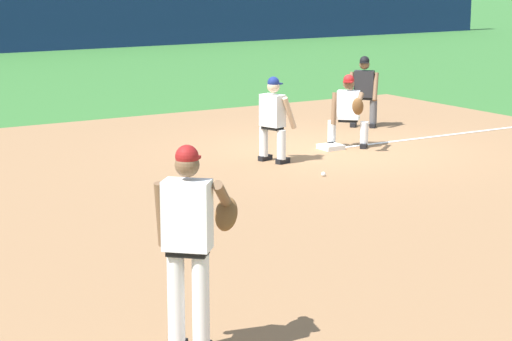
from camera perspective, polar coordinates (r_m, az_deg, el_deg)
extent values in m
plane|color=#336B2D|center=(18.13, 4.29, 1.21)|extent=(160.00, 160.00, 0.00)
cube|color=#936B47|center=(13.39, 1.66, -2.61)|extent=(18.00, 18.00, 0.01)
cube|color=white|center=(18.12, 4.29, 1.35)|extent=(0.38, 0.38, 0.09)
sphere|color=white|center=(15.85, 3.87, -0.21)|extent=(0.07, 0.07, 0.07)
cylinder|color=white|center=(8.69, -4.59, -7.38)|extent=(0.15, 0.15, 0.84)
cylinder|color=white|center=(8.63, -3.17, -7.49)|extent=(0.15, 0.15, 0.84)
cube|color=black|center=(8.52, -3.92, -4.64)|extent=(0.39, 0.38, 0.06)
cube|color=white|center=(8.44, -3.95, -2.56)|extent=(0.46, 0.45, 0.60)
sphere|color=brown|center=(8.36, -3.96, 0.33)|extent=(0.21, 0.21, 0.21)
sphere|color=maroon|center=(8.35, -3.97, 0.80)|extent=(0.20, 0.20, 0.20)
cube|color=maroon|center=(8.44, -3.80, 0.75)|extent=(0.20, 0.20, 0.02)
cylinder|color=brown|center=(8.58, -5.43, -2.52)|extent=(0.19, 0.20, 0.59)
cylinder|color=brown|center=(8.63, -1.84, -1.56)|extent=(0.42, 0.45, 0.41)
ellipsoid|color=brown|center=(8.75, -1.71, -2.49)|extent=(0.35, 0.35, 0.34)
cube|color=black|center=(18.31, 6.17, 1.42)|extent=(0.26, 0.26, 0.09)
cylinder|color=white|center=(18.31, 6.21, 2.17)|extent=(0.15, 0.15, 0.40)
cube|color=black|center=(18.39, 4.32, 1.50)|extent=(0.26, 0.26, 0.09)
cylinder|color=white|center=(18.38, 4.35, 2.24)|extent=(0.15, 0.15, 0.40)
cube|color=black|center=(18.31, 5.29, 2.88)|extent=(0.38, 0.38, 0.06)
cube|color=white|center=(18.26, 5.30, 3.75)|extent=(0.45, 0.45, 0.52)
sphere|color=brown|center=(18.19, 5.32, 4.96)|extent=(0.21, 0.21, 0.21)
sphere|color=maroon|center=(18.19, 5.32, 5.18)|extent=(0.20, 0.20, 0.20)
cube|color=maroon|center=(18.10, 5.28, 5.07)|extent=(0.20, 0.20, 0.02)
cylinder|color=brown|center=(17.81, 5.93, 4.00)|extent=(0.47, 0.48, 0.24)
cylinder|color=brown|center=(18.21, 4.48, 3.55)|extent=(0.23, 0.23, 0.58)
ellipsoid|color=brown|center=(17.60, 5.84, 3.66)|extent=(0.30, 0.30, 0.35)
cube|color=black|center=(17.08, 0.53, 0.73)|extent=(0.28, 0.18, 0.09)
cylinder|color=white|center=(17.00, 0.44, 1.65)|extent=(0.15, 0.15, 0.50)
cube|color=black|center=(16.82, 1.54, 0.55)|extent=(0.28, 0.18, 0.09)
cylinder|color=white|center=(16.73, 1.46, 1.48)|extent=(0.15, 0.15, 0.50)
cube|color=black|center=(16.82, 0.95, 2.47)|extent=(0.29, 0.38, 0.06)
cube|color=white|center=(16.77, 0.95, 3.45)|extent=(0.34, 0.45, 0.54)
sphere|color=#DBB28E|center=(16.73, 1.00, 4.81)|extent=(0.21, 0.21, 0.21)
sphere|color=navy|center=(16.72, 1.00, 5.05)|extent=(0.20, 0.20, 0.20)
cube|color=navy|center=(16.79, 1.21, 4.99)|extent=(0.15, 0.19, 0.02)
cylinder|color=#DBB28E|center=(17.05, 0.65, 3.48)|extent=(0.34, 0.18, 0.56)
cylinder|color=#DBB28E|center=(16.72, 1.93, 3.31)|extent=(0.34, 0.18, 0.56)
cube|color=black|center=(20.57, 6.69, 2.57)|extent=(0.26, 0.26, 0.09)
cylinder|color=#515154|center=(20.57, 6.72, 3.37)|extent=(0.15, 0.15, 0.50)
cube|color=black|center=(20.62, 5.58, 2.62)|extent=(0.26, 0.26, 0.09)
cylinder|color=#515154|center=(20.62, 5.61, 3.42)|extent=(0.15, 0.15, 0.50)
cube|color=black|center=(20.55, 6.18, 4.14)|extent=(0.38, 0.38, 0.06)
cube|color=#232326|center=(20.52, 6.20, 4.94)|extent=(0.45, 0.45, 0.54)
sphere|color=brown|center=(20.45, 6.22, 6.05)|extent=(0.21, 0.21, 0.21)
sphere|color=black|center=(20.45, 6.22, 6.24)|extent=(0.20, 0.20, 0.20)
cube|color=black|center=(20.36, 6.19, 6.15)|extent=(0.20, 0.20, 0.02)
cylinder|color=brown|center=(20.35, 6.85, 4.78)|extent=(0.29, 0.30, 0.56)
cylinder|color=brown|center=(20.41, 5.45, 4.83)|extent=(0.29, 0.30, 0.56)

